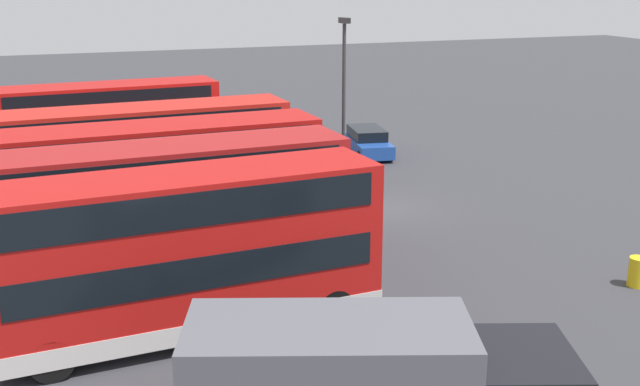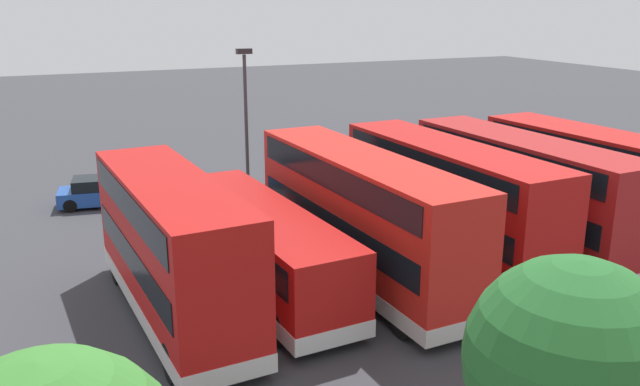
# 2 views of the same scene
# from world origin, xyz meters

# --- Properties ---
(ground_plane) EXTENTS (140.00, 140.00, 0.00)m
(ground_plane) POSITION_xyz_m (0.00, 0.00, 0.00)
(ground_plane) COLOR #38383D
(bus_double_decker_near_end) EXTENTS (3.22, 10.57, 4.55)m
(bus_double_decker_near_end) POSITION_xyz_m (-8.83, 9.73, 2.45)
(bus_double_decker_near_end) COLOR #B71411
(bus_double_decker_near_end) RESTS_ON ground
(bus_double_decker_second) EXTENTS (2.95, 11.13, 4.55)m
(bus_double_decker_second) POSITION_xyz_m (-5.22, 9.55, 2.45)
(bus_double_decker_second) COLOR #A51919
(bus_double_decker_second) RESTS_ON ground
(bus_double_decker_third) EXTENTS (2.94, 11.24, 4.55)m
(bus_double_decker_third) POSITION_xyz_m (-1.83, 9.29, 2.45)
(bus_double_decker_third) COLOR #B71411
(bus_double_decker_third) RESTS_ON ground
(bus_double_decker_fourth) EXTENTS (3.07, 11.99, 4.55)m
(bus_double_decker_fourth) POSITION_xyz_m (2.04, 9.56, 2.45)
(bus_double_decker_fourth) COLOR red
(bus_double_decker_fourth) RESTS_ON ground
(bus_single_deck_fifth) EXTENTS (3.19, 10.94, 2.95)m
(bus_single_deck_fifth) POSITION_xyz_m (5.60, 9.00, 1.62)
(bus_single_deck_fifth) COLOR #B71411
(bus_single_deck_fifth) RESTS_ON ground
(bus_double_decker_sixth) EXTENTS (3.16, 10.24, 4.55)m
(bus_double_decker_sixth) POSITION_xyz_m (8.84, 9.97, 2.45)
(bus_double_decker_sixth) COLOR #B71411
(bus_double_decker_sixth) RESTS_ON ground
(car_hatchback_silver) EXTENTS (4.81, 2.52, 1.43)m
(car_hatchback_silver) POSITION_xyz_m (9.33, -3.50, 0.70)
(car_hatchback_silver) COLOR #1E479E
(car_hatchback_silver) RESTS_ON ground
(lamp_post_tall) EXTENTS (0.70, 0.30, 7.67)m
(lamp_post_tall) POSITION_xyz_m (3.23, 0.38, 4.51)
(lamp_post_tall) COLOR #38383D
(lamp_post_tall) RESTS_ON ground
(waste_bin_yellow) EXTENTS (0.60, 0.60, 0.95)m
(waste_bin_yellow) POSITION_xyz_m (-10.40, -4.14, 0.47)
(waste_bin_yellow) COLOR yellow
(waste_bin_yellow) RESTS_ON ground
(tree_leftmost) EXTENTS (3.65, 3.65, 5.68)m
(tree_leftmost) POSITION_xyz_m (4.62, 22.06, 3.84)
(tree_leftmost) COLOR #4C3823
(tree_leftmost) RESTS_ON ground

